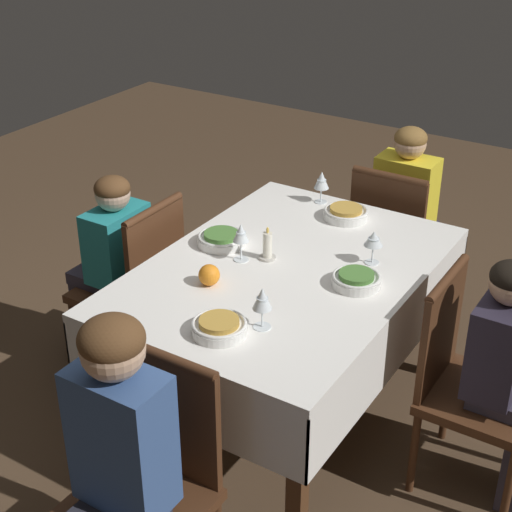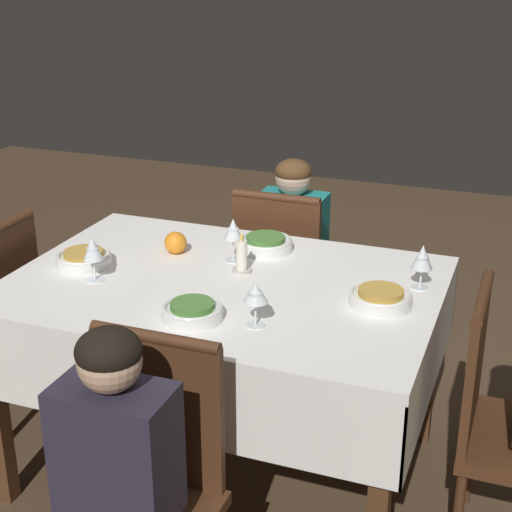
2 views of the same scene
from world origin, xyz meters
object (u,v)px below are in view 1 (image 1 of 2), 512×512
object	(u,v)px
wine_glass_east	(262,300)
wine_glass_north	(374,240)
bowl_south	(221,239)
chair_west	(393,240)
chair_south	(138,282)
person_child_dark	(512,376)
wine_glass_west	(322,181)
bowl_east	(219,327)
wine_glass_south	(241,234)
bowl_north	(356,279)
chair_east	(150,476)
dining_table	(285,288)
orange_fruit	(209,275)
person_child_teal	(109,262)
person_adult_denim	(113,467)
bowl_west	(346,213)
chair_north	(466,376)
candle_centerpiece	(267,247)
person_child_yellow	(407,213)

from	to	relation	value
wine_glass_east	wine_glass_north	world-z (taller)	wine_glass_east
bowl_south	chair_west	bearing A→B (deg)	156.95
bowl_south	chair_south	bearing A→B (deg)	-81.22
person_child_dark	wine_glass_west	world-z (taller)	person_child_dark
bowl_east	wine_glass_west	xyz separation A→B (m)	(-1.18, -0.22, 0.08)
person_child_dark	wine_glass_south	size ratio (longest dim) A/B	6.17
bowl_east	bowl_north	world-z (taller)	same
chair_east	wine_glass_north	xyz separation A→B (m)	(-1.22, 0.21, 0.39)
dining_table	bowl_east	size ratio (longest dim) A/B	7.43
bowl_east	orange_fruit	world-z (taller)	orange_fruit
person_child_dark	wine_glass_east	world-z (taller)	person_child_dark
person_child_dark	person_child_teal	world-z (taller)	person_child_dark
bowl_east	wine_glass_south	world-z (taller)	wine_glass_south
dining_table	bowl_north	xyz separation A→B (m)	(-0.02, 0.31, 0.12)
person_adult_denim	wine_glass_west	distance (m)	1.83
bowl_west	wine_glass_south	world-z (taller)	wine_glass_south
bowl_north	bowl_east	bearing A→B (deg)	-25.27
person_child_dark	bowl_north	world-z (taller)	person_child_dark
chair_south	person_child_dark	xyz separation A→B (m)	(-0.11, 1.71, 0.07)
chair_west	wine_glass_north	bearing A→B (deg)	105.23
chair_west	bowl_east	distance (m)	1.56
chair_north	candle_centerpiece	bearing A→B (deg)	92.93
chair_north	wine_glass_west	distance (m)	1.18
person_child_yellow	bowl_north	bearing A→B (deg)	101.63
person_child_yellow	wine_glass_north	distance (m)	1.00
chair_west	chair_south	bearing A→B (deg)	50.64
candle_centerpiece	wine_glass_east	bearing A→B (deg)	29.25
candle_centerpiece	person_child_teal	bearing A→B (deg)	-85.78
person_child_teal	chair_east	bearing A→B (deg)	46.56
person_child_teal	bowl_west	bearing A→B (deg)	121.93
chair_north	wine_glass_north	distance (m)	0.64
orange_fruit	wine_glass_east	bearing A→B (deg)	65.98
wine_glass_north	wine_glass_south	world-z (taller)	wine_glass_south
bowl_east	wine_glass_south	xyz separation A→B (m)	(-0.50, -0.23, 0.09)
bowl_east	orange_fruit	size ratio (longest dim) A/B	2.35
chair_west	bowl_west	xyz separation A→B (m)	(0.44, -0.07, 0.31)
candle_centerpiece	dining_table	bearing A→B (deg)	74.53
wine_glass_north	orange_fruit	size ratio (longest dim) A/B	1.70
chair_east	person_child_yellow	world-z (taller)	person_child_yellow
dining_table	person_adult_denim	xyz separation A→B (m)	(1.15, 0.07, -0.03)
chair_east	bowl_south	distance (m)	1.15
person_child_teal	wine_glass_east	distance (m)	1.21
bowl_west	person_child_yellow	bearing A→B (deg)	173.24
wine_glass_west	orange_fruit	distance (m)	0.93
person_child_dark	candle_centerpiece	distance (m)	1.07
person_child_yellow	dining_table	bearing A→B (deg)	86.42
dining_table	candle_centerpiece	bearing A→B (deg)	-105.47
person_child_dark	bowl_east	world-z (taller)	person_child_dark
dining_table	candle_centerpiece	distance (m)	0.18
wine_glass_east	wine_glass_west	bearing A→B (deg)	-162.80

